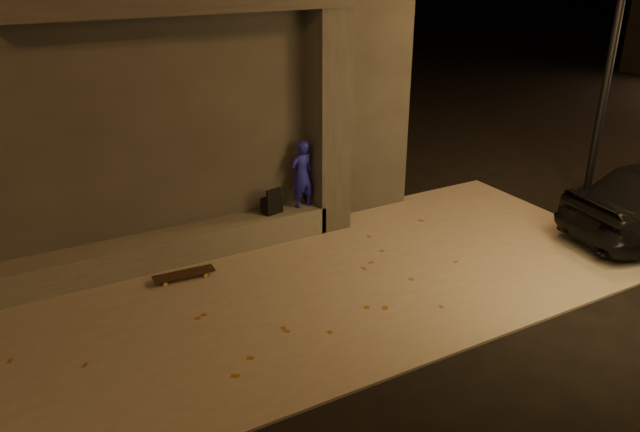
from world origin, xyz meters
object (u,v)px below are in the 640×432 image
skateboarder (302,174)px  backpack (272,204)px  column (329,123)px  skateboard (184,274)px

skateboarder → backpack: 0.70m
backpack → column: bearing=-12.6°
skateboard → backpack: bearing=23.9°
skateboard → skateboarder: bearing=19.1°
skateboarder → backpack: skateboarder is taller
skateboarder → skateboard: skateboarder is taller
skateboarder → skateboard: size_ratio=1.27×
column → skateboard: 3.33m
column → backpack: size_ratio=8.19×
skateboarder → backpack: bearing=-7.5°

